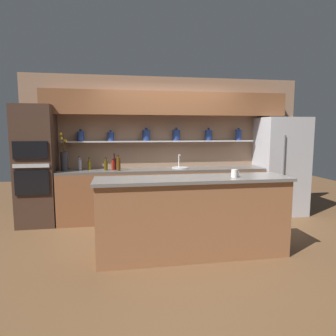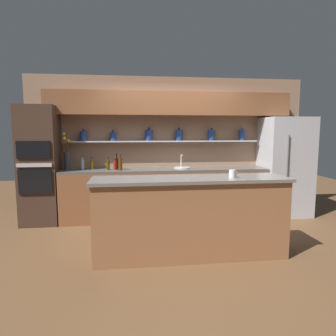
{
  "view_description": "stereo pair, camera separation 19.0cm",
  "coord_description": "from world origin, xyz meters",
  "px_view_note": "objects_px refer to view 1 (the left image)",
  "views": [
    {
      "loc": [
        -0.94,
        -4.08,
        1.6
      ],
      "look_at": [
        -0.18,
        0.38,
        1.04
      ],
      "focal_mm": 32.0,
      "sensor_mm": 36.0,
      "label": 1
    },
    {
      "loc": [
        -0.75,
        -4.11,
        1.6
      ],
      "look_at": [
        -0.18,
        0.38,
        1.04
      ],
      "focal_mm": 32.0,
      "sensor_mm": 36.0,
      "label": 2
    }
  ],
  "objects_px": {
    "bottle_wine_3": "(114,163)",
    "coffee_mug": "(234,173)",
    "flower_vase": "(64,159)",
    "bottle_oil_4": "(106,165)",
    "bottle_sauce_1": "(113,165)",
    "refrigerator": "(281,166)",
    "sink_fixture": "(180,167)",
    "bottle_spirit_5": "(80,165)",
    "bottle_spirit_2": "(119,164)",
    "bottle_oil_0": "(89,165)",
    "oven_tower": "(36,166)"
  },
  "relations": [
    {
      "from": "refrigerator",
      "to": "sink_fixture",
      "type": "relative_size",
      "value": 6.08
    },
    {
      "from": "refrigerator",
      "to": "coffee_mug",
      "type": "height_order",
      "value": "refrigerator"
    },
    {
      "from": "coffee_mug",
      "to": "sink_fixture",
      "type": "bearing_deg",
      "value": 99.94
    },
    {
      "from": "bottle_wine_3",
      "to": "bottle_oil_4",
      "type": "xyz_separation_m",
      "value": [
        -0.14,
        -0.1,
        -0.01
      ]
    },
    {
      "from": "sink_fixture",
      "to": "bottle_wine_3",
      "type": "height_order",
      "value": "bottle_wine_3"
    },
    {
      "from": "flower_vase",
      "to": "bottle_wine_3",
      "type": "xyz_separation_m",
      "value": [
        0.85,
        0.03,
        -0.1
      ]
    },
    {
      "from": "refrigerator",
      "to": "oven_tower",
      "type": "distance_m",
      "value": 4.46
    },
    {
      "from": "bottle_oil_4",
      "to": "bottle_spirit_5",
      "type": "bearing_deg",
      "value": 171.99
    },
    {
      "from": "flower_vase",
      "to": "sink_fixture",
      "type": "xyz_separation_m",
      "value": [
        2.03,
        -0.01,
        -0.18
      ]
    },
    {
      "from": "sink_fixture",
      "to": "bottle_spirit_5",
      "type": "distance_m",
      "value": 1.78
    },
    {
      "from": "refrigerator",
      "to": "flower_vase",
      "type": "relative_size",
      "value": 2.83
    },
    {
      "from": "flower_vase",
      "to": "bottle_spirit_2",
      "type": "xyz_separation_m",
      "value": [
        0.92,
        -0.16,
        -0.09
      ]
    },
    {
      "from": "refrigerator",
      "to": "bottle_wine_3",
      "type": "distance_m",
      "value": 3.16
    },
    {
      "from": "oven_tower",
      "to": "sink_fixture",
      "type": "relative_size",
      "value": 6.66
    },
    {
      "from": "refrigerator",
      "to": "bottle_oil_0",
      "type": "distance_m",
      "value": 3.6
    },
    {
      "from": "bottle_oil_4",
      "to": "refrigerator",
      "type": "bearing_deg",
      "value": 0.16
    },
    {
      "from": "flower_vase",
      "to": "bottle_oil_0",
      "type": "relative_size",
      "value": 3.0
    },
    {
      "from": "refrigerator",
      "to": "flower_vase",
      "type": "xyz_separation_m",
      "value": [
        -4.01,
        0.06,
        0.2
      ]
    },
    {
      "from": "bottle_oil_0",
      "to": "bottle_spirit_2",
      "type": "xyz_separation_m",
      "value": [
        0.51,
        -0.2,
        0.03
      ]
    },
    {
      "from": "bottle_sauce_1",
      "to": "coffee_mug",
      "type": "relative_size",
      "value": 2.0
    },
    {
      "from": "bottle_spirit_2",
      "to": "bottle_spirit_5",
      "type": "height_order",
      "value": "bottle_spirit_2"
    },
    {
      "from": "bottle_sauce_1",
      "to": "bottle_oil_4",
      "type": "bearing_deg",
      "value": 176.44
    },
    {
      "from": "bottle_spirit_2",
      "to": "bottle_wine_3",
      "type": "height_order",
      "value": "bottle_wine_3"
    },
    {
      "from": "bottle_oil_4",
      "to": "bottle_sauce_1",
      "type": "bearing_deg",
      "value": -3.56
    },
    {
      "from": "bottle_sauce_1",
      "to": "bottle_spirit_5",
      "type": "distance_m",
      "value": 0.57
    },
    {
      "from": "oven_tower",
      "to": "refrigerator",
      "type": "bearing_deg",
      "value": -0.47
    },
    {
      "from": "oven_tower",
      "to": "bottle_wine_3",
      "type": "bearing_deg",
      "value": 2.27
    },
    {
      "from": "bottle_spirit_2",
      "to": "bottle_spirit_5",
      "type": "distance_m",
      "value": 0.68
    },
    {
      "from": "bottle_spirit_2",
      "to": "bottle_oil_4",
      "type": "bearing_deg",
      "value": 156.8
    },
    {
      "from": "sink_fixture",
      "to": "bottle_sauce_1",
      "type": "distance_m",
      "value": 1.21
    },
    {
      "from": "bottle_wine_3",
      "to": "coffee_mug",
      "type": "bearing_deg",
      "value": -50.88
    },
    {
      "from": "bottle_spirit_2",
      "to": "coffee_mug",
      "type": "xyz_separation_m",
      "value": [
        1.43,
        -1.66,
        0.03
      ]
    },
    {
      "from": "bottle_spirit_5",
      "to": "bottle_oil_0",
      "type": "bearing_deg",
      "value": 16.84
    },
    {
      "from": "sink_fixture",
      "to": "bottle_wine_3",
      "type": "bearing_deg",
      "value": 178.1
    },
    {
      "from": "bottle_wine_3",
      "to": "bottle_oil_4",
      "type": "relative_size",
      "value": 1.27
    },
    {
      "from": "refrigerator",
      "to": "bottle_wine_3",
      "type": "relative_size",
      "value": 6.46
    },
    {
      "from": "refrigerator",
      "to": "bottle_sauce_1",
      "type": "distance_m",
      "value": 3.18
    },
    {
      "from": "bottle_oil_4",
      "to": "bottle_oil_0",
      "type": "bearing_deg",
      "value": 159.09
    },
    {
      "from": "refrigerator",
      "to": "sink_fixture",
      "type": "distance_m",
      "value": 1.98
    },
    {
      "from": "flower_vase",
      "to": "refrigerator",
      "type": "bearing_deg",
      "value": -0.81
    },
    {
      "from": "sink_fixture",
      "to": "bottle_spirit_5",
      "type": "bearing_deg",
      "value": 179.83
    },
    {
      "from": "bottle_sauce_1",
      "to": "sink_fixture",
      "type": "bearing_deg",
      "value": 3.1
    },
    {
      "from": "bottle_wine_3",
      "to": "sink_fixture",
      "type": "bearing_deg",
      "value": -1.9
    },
    {
      "from": "oven_tower",
      "to": "flower_vase",
      "type": "distance_m",
      "value": 0.46
    },
    {
      "from": "flower_vase",
      "to": "coffee_mug",
      "type": "height_order",
      "value": "flower_vase"
    },
    {
      "from": "bottle_wine_3",
      "to": "bottle_spirit_5",
      "type": "height_order",
      "value": "bottle_wine_3"
    },
    {
      "from": "coffee_mug",
      "to": "refrigerator",
      "type": "bearing_deg",
      "value": 46.63
    },
    {
      "from": "flower_vase",
      "to": "bottle_spirit_2",
      "type": "relative_size",
      "value": 2.4
    },
    {
      "from": "oven_tower",
      "to": "bottle_sauce_1",
      "type": "height_order",
      "value": "oven_tower"
    },
    {
      "from": "bottle_oil_4",
      "to": "flower_vase",
      "type": "bearing_deg",
      "value": 174.66
    }
  ]
}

